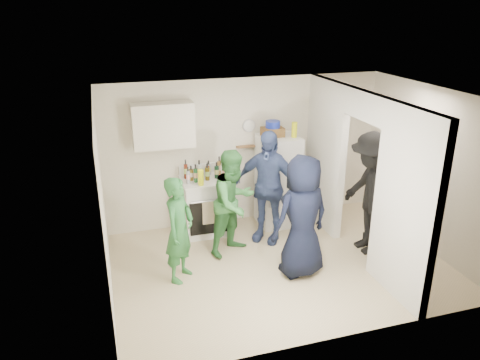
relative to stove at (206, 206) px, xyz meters
name	(u,v)px	position (x,y,z in m)	size (l,w,h in m)	color
floor	(280,265)	(0.79, -1.37, -0.47)	(4.80, 4.80, 0.00)	beige
wall_back	(246,151)	(0.79, 0.33, 0.78)	(4.80, 4.80, 0.00)	silver
wall_front	(342,243)	(0.79, -3.07, 0.78)	(4.80, 4.80, 0.00)	silver
wall_left	(103,207)	(-1.61, -1.37, 0.78)	(3.40, 3.40, 0.00)	silver
wall_right	(429,169)	(3.19, -1.37, 0.78)	(3.40, 3.40, 0.00)	silver
ceiling	(286,96)	(0.79, -1.37, 2.03)	(4.80, 4.80, 0.00)	white
partition_pier_back	(325,155)	(1.99, -0.27, 0.78)	(0.12, 1.20, 2.50)	silver
partition_pier_front	(405,207)	(1.99, -2.47, 0.78)	(0.12, 1.20, 2.50)	silver
partition_header	(366,106)	(1.99, -1.37, 1.83)	(0.12, 1.00, 0.40)	silver
stove	(206,206)	(0.00, 0.00, 0.00)	(0.79, 0.66, 0.94)	white
upper_cabinet	(163,125)	(-0.61, 0.15, 1.38)	(0.95, 0.34, 0.70)	silver
fridge	(278,181)	(1.25, -0.03, 0.31)	(0.64, 0.63, 1.57)	white
wicker_basket	(273,132)	(1.15, 0.02, 1.17)	(0.35, 0.25, 0.15)	brown
blue_bowl	(273,124)	(1.15, 0.02, 1.30)	(0.24, 0.24, 0.11)	#162799
yellow_cup_stack_top	(294,130)	(1.47, -0.13, 1.22)	(0.09, 0.09, 0.25)	#EEF614
wall_clock	(249,126)	(0.84, 0.31, 1.23)	(0.22, 0.22, 0.03)	white
spice_shelf	(246,146)	(0.79, 0.28, 0.88)	(0.35, 0.08, 0.03)	olive
nook_window	(423,141)	(3.17, -1.17, 1.18)	(0.03, 0.70, 0.80)	black
nook_window_frame	(422,141)	(3.15, -1.17, 1.18)	(0.04, 0.76, 0.86)	white
nook_valance	(424,118)	(3.13, -1.17, 1.53)	(0.04, 0.82, 0.18)	white
yellow_cup_stack_stove	(201,177)	(-0.12, -0.22, 0.59)	(0.09, 0.09, 0.25)	#F3FF15
red_cup	(222,179)	(0.22, -0.20, 0.53)	(0.09, 0.09, 0.12)	red
person_green_left	(179,230)	(-0.66, -1.29, 0.28)	(0.55, 0.36, 1.50)	#2B6C2E
person_green_center	(234,202)	(0.26, -0.77, 0.35)	(0.80, 0.62, 1.64)	#3C8848
person_denim	(267,187)	(0.87, -0.54, 0.45)	(1.07, 0.45, 1.83)	#39517D
person_navy	(302,217)	(0.98, -1.64, 0.41)	(0.86, 0.56, 1.76)	black
person_nook	(371,193)	(2.24, -1.32, 0.48)	(1.22, 0.70, 1.89)	black
bottle_a	(186,169)	(-0.29, 0.14, 0.63)	(0.06, 0.06, 0.32)	#612213
bottle_b	(196,173)	(-0.17, -0.08, 0.62)	(0.06, 0.06, 0.30)	#1B5328
bottle_c	(199,168)	(-0.06, 0.17, 0.61)	(0.08, 0.08, 0.28)	silver
bottle_d	(207,172)	(0.03, -0.04, 0.61)	(0.07, 0.07, 0.28)	#594A0F
bottle_e	(209,168)	(0.10, 0.20, 0.59)	(0.07, 0.07, 0.25)	#999EAA
bottle_f	(217,170)	(0.19, 0.01, 0.61)	(0.07, 0.07, 0.27)	#133621
bottle_g	(219,166)	(0.27, 0.13, 0.63)	(0.06, 0.06, 0.33)	#A37635
bottle_h	(188,175)	(-0.30, -0.10, 0.61)	(0.06, 0.06, 0.28)	#9EA0A9
bottle_i	(208,170)	(0.06, 0.08, 0.60)	(0.06, 0.06, 0.26)	#642E11
bottle_j	(224,171)	(0.29, -0.09, 0.62)	(0.07, 0.07, 0.30)	#216028
bottle_k	(191,173)	(-0.23, 0.03, 0.59)	(0.07, 0.07, 0.25)	brown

